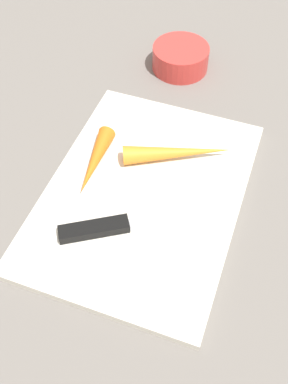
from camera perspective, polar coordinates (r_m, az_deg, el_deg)
ground_plane at (r=0.64m, az=0.00°, el=-0.66°), size 1.40×1.40×0.00m
cutting_board at (r=0.64m, az=0.00°, el=-0.33°), size 0.36×0.26×0.01m
knife at (r=0.59m, az=-4.92°, el=-4.40°), size 0.12×0.18×0.01m
carrot_short at (r=0.65m, az=-6.12°, el=3.82°), size 0.12×0.04×0.03m
carrot_long at (r=0.66m, az=4.18°, el=4.88°), size 0.09×0.15×0.03m
small_bowl at (r=0.84m, az=4.53°, el=16.21°), size 0.10×0.10×0.04m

